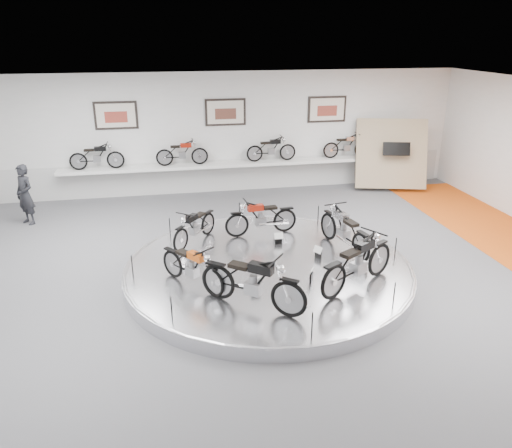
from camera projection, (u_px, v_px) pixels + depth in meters
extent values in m
plane|color=#4D4D4F|center=(271.00, 283.00, 11.01)|extent=(16.00, 16.00, 0.00)
plane|color=white|center=(273.00, 97.00, 9.56)|extent=(16.00, 16.00, 0.00)
plane|color=silver|center=(226.00, 133.00, 16.69)|extent=(16.00, 0.00, 16.00)
cube|color=#BCBCBA|center=(227.00, 175.00, 17.20)|extent=(15.68, 0.04, 1.10)
cylinder|color=silver|center=(268.00, 271.00, 11.23)|extent=(6.40, 6.40, 0.30)
torus|color=#B2B2BA|center=(268.00, 266.00, 11.18)|extent=(6.40, 6.40, 0.10)
cube|color=silver|center=(228.00, 164.00, 16.78)|extent=(11.00, 0.55, 0.10)
cube|color=beige|center=(116.00, 115.00, 15.78)|extent=(1.35, 0.06, 0.88)
cube|color=beige|center=(225.00, 112.00, 16.40)|extent=(1.35, 0.06, 0.88)
cube|color=beige|center=(327.00, 109.00, 17.03)|extent=(1.35, 0.06, 0.88)
cube|color=#988864|center=(391.00, 154.00, 17.14)|extent=(2.56, 1.52, 2.30)
imported|color=black|center=(25.00, 195.00, 14.11)|extent=(0.74, 0.74, 1.73)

